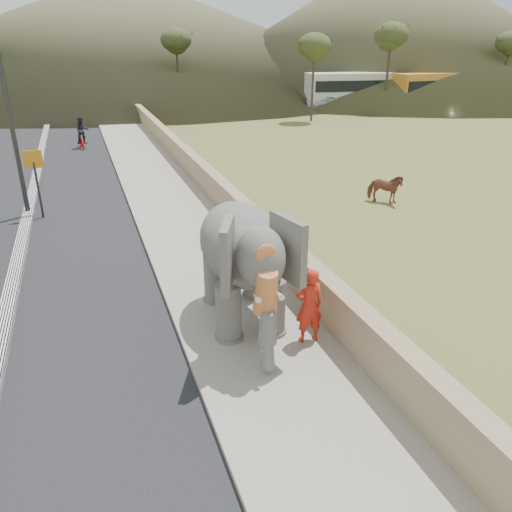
% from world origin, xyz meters
% --- Properties ---
extents(ground, '(160.00, 160.00, 0.00)m').
position_xyz_m(ground, '(0.00, 0.00, 0.00)').
color(ground, olive).
rests_on(ground, ground).
extents(road, '(7.00, 120.00, 0.03)m').
position_xyz_m(road, '(-5.00, 10.00, 0.01)').
color(road, black).
rests_on(road, ground).
extents(median, '(0.35, 120.00, 0.22)m').
position_xyz_m(median, '(-5.00, 10.00, 0.11)').
color(median, black).
rests_on(median, ground).
extents(walkway, '(3.00, 120.00, 0.15)m').
position_xyz_m(walkway, '(0.00, 10.00, 0.07)').
color(walkway, '#9E9687').
rests_on(walkway, ground).
extents(parapet, '(0.30, 120.00, 1.10)m').
position_xyz_m(parapet, '(1.65, 10.00, 0.55)').
color(parapet, tan).
rests_on(parapet, ground).
extents(lamppost, '(1.76, 0.36, 8.00)m').
position_xyz_m(lamppost, '(-4.69, 11.60, 4.87)').
color(lamppost, '#2F2F34').
rests_on(lamppost, ground).
extents(signboard, '(0.60, 0.08, 2.40)m').
position_xyz_m(signboard, '(-4.50, 11.19, 1.64)').
color(signboard, '#2D2D33').
rests_on(signboard, ground).
extents(cow, '(1.42, 1.36, 1.14)m').
position_xyz_m(cow, '(7.83, 8.79, 0.57)').
color(cow, brown).
rests_on(cow, ground).
extents(distant_car, '(4.52, 2.71, 1.44)m').
position_xyz_m(distant_car, '(18.00, 33.50, 0.72)').
color(distant_car, silver).
rests_on(distant_car, ground).
extents(bus_white, '(11.23, 3.85, 3.10)m').
position_xyz_m(bus_white, '(21.89, 33.74, 1.55)').
color(bus_white, beige).
rests_on(bus_white, ground).
extents(bus_orange, '(11.13, 3.14, 3.10)m').
position_xyz_m(bus_orange, '(28.93, 31.84, 1.55)').
color(bus_orange, orange).
rests_on(bus_orange, ground).
extents(hill_right, '(56.00, 56.00, 16.00)m').
position_xyz_m(hill_right, '(36.00, 52.00, 8.00)').
color(hill_right, brown).
rests_on(hill_right, ground).
extents(hill_far, '(80.00, 80.00, 14.00)m').
position_xyz_m(hill_far, '(5.00, 70.00, 7.00)').
color(hill_far, brown).
rests_on(hill_far, ground).
extents(elephant_and_man, '(2.35, 3.88, 2.70)m').
position_xyz_m(elephant_and_man, '(0.02, 2.19, 1.49)').
color(elephant_and_man, slate).
rests_on(elephant_and_man, ground).
extents(motorcyclist, '(0.91, 1.67, 1.80)m').
position_xyz_m(motorcyclist, '(-2.80, 23.58, 0.71)').
color(motorcyclist, maroon).
rests_on(motorcyclist, ground).
extents(trees, '(48.06, 41.21, 8.58)m').
position_xyz_m(trees, '(4.45, 31.71, 3.60)').
color(trees, '#473828').
rests_on(trees, ground).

